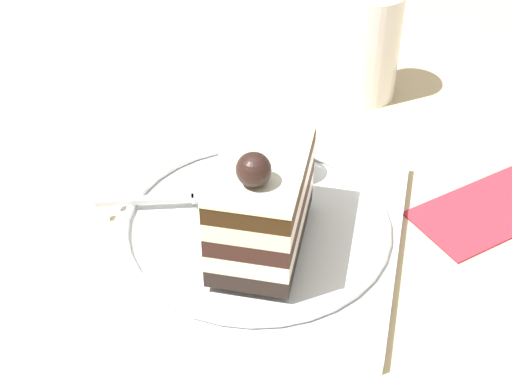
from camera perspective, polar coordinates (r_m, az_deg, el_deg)
ground_plane at (r=0.62m, az=-2.72°, el=-4.61°), size 2.40×2.40×0.00m
dessert_plate at (r=0.63m, az=0.00°, el=-2.78°), size 0.25×0.25×0.02m
cake_slice at (r=0.58m, az=0.41°, el=-0.64°), size 0.08×0.12×0.11m
whipped_cream_dollop at (r=0.67m, az=2.54°, el=3.01°), size 0.04×0.04×0.04m
fork at (r=0.65m, az=-6.04°, el=-0.50°), size 0.12×0.06×0.00m
drink_glass_near at (r=0.80m, az=8.42°, el=10.34°), size 0.06×0.06×0.11m
folded_napkin at (r=0.69m, az=16.82°, el=-1.33°), size 0.14×0.14×0.00m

